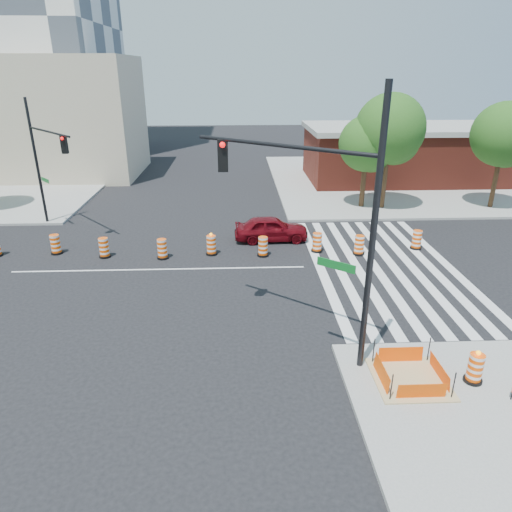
# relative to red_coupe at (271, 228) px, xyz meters

# --- Properties ---
(ground) EXTENTS (120.00, 120.00, 0.00)m
(ground) POSITION_rel_red_coupe_xyz_m (-5.69, -3.80, -0.70)
(ground) COLOR black
(ground) RESTS_ON ground
(sidewalk_ne) EXTENTS (22.00, 22.00, 0.15)m
(sidewalk_ne) POSITION_rel_red_coupe_xyz_m (12.31, 14.20, -0.62)
(sidewalk_ne) COLOR gray
(sidewalk_ne) RESTS_ON ground
(crosswalk_east) EXTENTS (6.75, 13.50, 0.01)m
(crosswalk_east) POSITION_rel_red_coupe_xyz_m (5.26, -3.80, -0.69)
(crosswalk_east) COLOR silver
(crosswalk_east) RESTS_ON ground
(lane_centerline) EXTENTS (14.00, 0.12, 0.01)m
(lane_centerline) POSITION_rel_red_coupe_xyz_m (-5.69, -3.80, -0.69)
(lane_centerline) COLOR silver
(lane_centerline) RESTS_ON ground
(excavation_pit) EXTENTS (2.20, 2.20, 0.90)m
(excavation_pit) POSITION_rel_red_coupe_xyz_m (3.31, -12.80, -0.48)
(excavation_pit) COLOR tan
(excavation_pit) RESTS_ON ground
(brick_storefront) EXTENTS (16.50, 8.50, 4.60)m
(brick_storefront) POSITION_rel_red_coupe_xyz_m (12.31, 14.20, 1.62)
(brick_storefront) COLOR maroon
(brick_storefront) RESTS_ON ground
(beige_midrise) EXTENTS (14.00, 10.00, 10.00)m
(beige_midrise) POSITION_rel_red_coupe_xyz_m (-17.69, 18.20, 4.30)
(beige_midrise) COLOR #BFAF92
(beige_midrise) RESTS_ON ground
(red_coupe) EXTENTS (4.15, 1.78, 1.40)m
(red_coupe) POSITION_rel_red_coupe_xyz_m (0.00, 0.00, 0.00)
(red_coupe) COLOR #630810
(red_coupe) RESTS_ON ground
(signal_pole_se) EXTENTS (5.21, 4.13, 8.60)m
(signal_pole_se) POSITION_rel_red_coupe_xyz_m (0.56, -10.87, 4.57)
(signal_pole_se) COLOR black
(signal_pole_se) RESTS_ON ground
(signal_pole_nw) EXTENTS (3.73, 4.28, 7.34)m
(signal_pole_nw) POSITION_rel_red_coupe_xyz_m (-12.74, 2.42, 3.81)
(signal_pole_nw) COLOR black
(signal_pole_nw) RESTS_ON ground
(pit_drum) EXTENTS (0.56, 0.56, 1.10)m
(pit_drum) POSITION_rel_red_coupe_xyz_m (5.20, -12.96, -0.09)
(pit_drum) COLOR black
(pit_drum) RESTS_ON ground
(tree_north_c) EXTENTS (3.70, 3.66, 6.22)m
(tree_north_c) POSITION_rel_red_coupe_xyz_m (6.75, 6.15, 3.48)
(tree_north_c) COLOR #382314
(tree_north_c) RESTS_ON ground
(tree_north_d) EXTENTS (4.49, 4.49, 7.64)m
(tree_north_d) POSITION_rel_red_coupe_xyz_m (8.07, 5.81, 4.43)
(tree_north_d) COLOR #382314
(tree_north_d) RESTS_ON ground
(tree_north_e) EXTENTS (4.18, 4.18, 7.10)m
(tree_north_e) POSITION_rel_red_coupe_xyz_m (15.59, 5.62, 4.07)
(tree_north_e) COLOR #382314
(tree_north_e) RESTS_ON ground
(median_drum_2) EXTENTS (0.60, 0.60, 1.02)m
(median_drum_2) POSITION_rel_red_coupe_xyz_m (-11.36, -1.50, -0.22)
(median_drum_2) COLOR black
(median_drum_2) RESTS_ON ground
(median_drum_3) EXTENTS (0.60, 0.60, 1.02)m
(median_drum_3) POSITION_rel_red_coupe_xyz_m (-8.71, -2.10, -0.22)
(median_drum_3) COLOR black
(median_drum_3) RESTS_ON ground
(median_drum_4) EXTENTS (0.60, 0.60, 1.02)m
(median_drum_4) POSITION_rel_red_coupe_xyz_m (-5.72, -2.39, -0.22)
(median_drum_4) COLOR black
(median_drum_4) RESTS_ON ground
(median_drum_5) EXTENTS (0.60, 0.60, 1.18)m
(median_drum_5) POSITION_rel_red_coupe_xyz_m (-3.26, -1.96, -0.21)
(median_drum_5) COLOR black
(median_drum_5) RESTS_ON ground
(median_drum_6) EXTENTS (0.60, 0.60, 1.02)m
(median_drum_6) POSITION_rel_red_coupe_xyz_m (-0.60, -2.28, -0.22)
(median_drum_6) COLOR black
(median_drum_6) RESTS_ON ground
(median_drum_7) EXTENTS (0.60, 0.60, 1.02)m
(median_drum_7) POSITION_rel_red_coupe_xyz_m (2.28, -1.82, -0.22)
(median_drum_7) COLOR black
(median_drum_7) RESTS_ON ground
(median_drum_8) EXTENTS (0.60, 0.60, 1.02)m
(median_drum_8) POSITION_rel_red_coupe_xyz_m (4.40, -2.30, -0.22)
(median_drum_8) COLOR black
(median_drum_8) RESTS_ON ground
(median_drum_9) EXTENTS (0.60, 0.60, 1.02)m
(median_drum_9) POSITION_rel_red_coupe_xyz_m (7.67, -1.64, -0.22)
(median_drum_9) COLOR black
(median_drum_9) RESTS_ON ground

